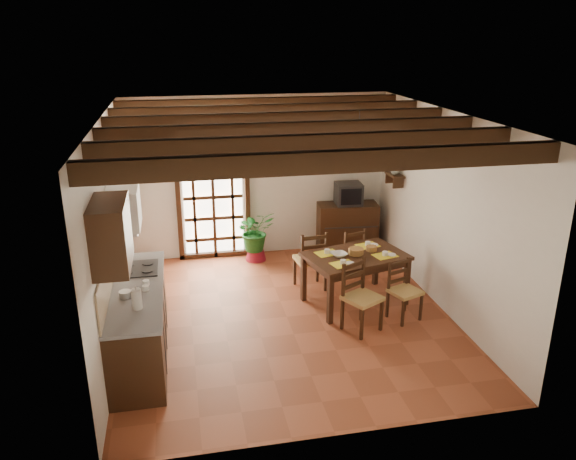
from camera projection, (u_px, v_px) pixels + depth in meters
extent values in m
plane|color=brown|center=(287.00, 317.00, 7.89)|extent=(5.00, 5.00, 0.00)
cube|color=silver|center=(258.00, 177.00, 9.72)|extent=(4.50, 0.02, 2.80)
cube|color=silver|center=(340.00, 310.00, 5.11)|extent=(4.50, 0.02, 2.80)
cube|color=silver|center=(110.00, 234.00, 7.00)|extent=(0.02, 5.00, 2.80)
cube|color=silver|center=(444.00, 212.00, 7.83)|extent=(0.02, 5.00, 2.80)
cube|color=white|center=(286.00, 116.00, 6.94)|extent=(4.50, 5.00, 0.02)
cube|color=black|center=(332.00, 162.00, 5.04)|extent=(4.50, 0.14, 0.20)
cube|color=black|center=(310.00, 144.00, 5.82)|extent=(4.50, 0.14, 0.20)
cube|color=black|center=(293.00, 130.00, 6.59)|extent=(4.50, 0.14, 0.20)
cube|color=black|center=(280.00, 120.00, 7.37)|extent=(4.50, 0.14, 0.20)
cube|color=black|center=(270.00, 111.00, 8.14)|extent=(4.50, 0.14, 0.20)
cube|color=black|center=(261.00, 104.00, 8.92)|extent=(4.50, 0.14, 0.20)
cube|color=white|center=(213.00, 196.00, 9.66)|extent=(1.01, 0.02, 2.11)
cube|color=black|center=(210.00, 131.00, 9.23)|extent=(1.26, 0.10, 0.08)
cube|color=black|center=(178.00, 199.00, 9.51)|extent=(0.08, 0.10, 2.28)
cube|color=black|center=(247.00, 195.00, 9.73)|extent=(0.08, 0.10, 2.28)
cube|color=black|center=(213.00, 197.00, 9.60)|extent=(1.01, 0.03, 2.02)
cube|color=black|center=(139.00, 323.00, 6.82)|extent=(0.60, 2.20, 0.88)
cube|color=slate|center=(136.00, 289.00, 6.67)|extent=(0.64, 2.25, 0.04)
cube|color=tan|center=(109.00, 273.00, 6.54)|extent=(0.02, 2.20, 0.50)
cube|color=black|center=(111.00, 235.00, 5.68)|extent=(0.35, 0.80, 0.70)
cube|color=white|center=(123.00, 208.00, 6.87)|extent=(0.38, 0.60, 0.50)
cube|color=silver|center=(126.00, 229.00, 6.96)|extent=(0.32, 0.55, 0.04)
cube|color=black|center=(138.00, 269.00, 7.17)|extent=(0.50, 0.55, 0.02)
cylinder|color=white|center=(137.00, 299.00, 6.12)|extent=(0.11, 0.11, 0.24)
cylinder|color=silver|center=(125.00, 295.00, 6.40)|extent=(0.14, 0.14, 0.10)
cube|color=#331C10|center=(356.00, 256.00, 8.07)|extent=(1.58, 1.23, 0.05)
cube|color=#331C10|center=(356.00, 261.00, 8.09)|extent=(1.42, 1.10, 0.10)
cube|color=#331C10|center=(376.00, 263.00, 8.79)|extent=(0.09, 0.09, 0.71)
cube|color=#331C10|center=(304.00, 278.00, 8.26)|extent=(0.09, 0.09, 0.71)
cube|color=#331C10|center=(407.00, 282.00, 8.13)|extent=(0.09, 0.09, 0.71)
cube|color=#331C10|center=(330.00, 300.00, 7.60)|extent=(0.09, 0.09, 0.71)
cube|color=tan|center=(362.00, 298.00, 7.39)|extent=(0.59, 0.58, 0.05)
cube|color=black|center=(353.00, 277.00, 7.44)|extent=(0.40, 0.24, 0.48)
cube|color=black|center=(362.00, 314.00, 7.47)|extent=(0.56, 0.55, 0.47)
cube|color=tan|center=(405.00, 292.00, 7.70)|extent=(0.49, 0.48, 0.05)
cube|color=black|center=(398.00, 274.00, 7.76)|extent=(0.37, 0.16, 0.42)
cube|color=black|center=(404.00, 305.00, 7.77)|extent=(0.46, 0.45, 0.41)
cube|color=tan|center=(310.00, 259.00, 8.62)|extent=(0.48, 0.46, 0.05)
cube|color=black|center=(314.00, 249.00, 8.38)|extent=(0.44, 0.08, 0.48)
cube|color=black|center=(310.00, 274.00, 8.70)|extent=(0.46, 0.44, 0.47)
cube|color=tan|center=(349.00, 254.00, 8.93)|extent=(0.50, 0.49, 0.05)
cube|color=black|center=(355.00, 244.00, 8.71)|extent=(0.40, 0.14, 0.45)
cube|color=black|center=(348.00, 267.00, 9.00)|extent=(0.47, 0.46, 0.44)
cube|color=yellow|center=(337.00, 262.00, 7.79)|extent=(0.32, 0.24, 0.01)
cube|color=yellow|center=(384.00, 258.00, 7.92)|extent=(0.32, 0.24, 0.01)
cube|color=yellow|center=(328.00, 251.00, 8.19)|extent=(0.32, 0.24, 0.01)
cube|color=yellow|center=(374.00, 247.00, 8.32)|extent=(0.32, 0.24, 0.01)
cylinder|color=olive|center=(356.00, 251.00, 8.04)|extent=(0.22, 0.22, 0.09)
imported|color=white|center=(339.00, 255.00, 7.99)|extent=(0.26, 0.26, 0.05)
cube|color=black|center=(347.00, 228.00, 10.08)|extent=(1.09, 0.57, 0.90)
cube|color=black|center=(348.00, 194.00, 9.86)|extent=(0.47, 0.43, 0.38)
cube|color=black|center=(352.00, 197.00, 9.68)|extent=(0.36, 0.04, 0.29)
cube|color=white|center=(343.00, 154.00, 9.86)|extent=(0.25, 0.03, 0.32)
cone|color=maroon|center=(256.00, 254.00, 9.81)|extent=(0.36, 0.36, 0.22)
imported|color=#144C19|center=(255.00, 229.00, 9.65)|extent=(1.96, 1.79, 1.86)
cube|color=black|center=(395.00, 175.00, 9.24)|extent=(0.20, 0.42, 0.03)
cube|color=black|center=(398.00, 183.00, 9.11)|extent=(0.18, 0.03, 0.18)
cube|color=black|center=(391.00, 178.00, 9.43)|extent=(0.18, 0.03, 0.18)
imported|color=#B2BFB2|center=(395.00, 169.00, 9.21)|extent=(0.15, 0.15, 0.15)
sphere|color=yellow|center=(396.00, 156.00, 9.14)|extent=(0.14, 0.14, 0.14)
cylinder|color=#144C19|center=(395.00, 165.00, 9.19)|extent=(0.01, 0.01, 0.28)
cube|color=brown|center=(402.00, 145.00, 9.09)|extent=(0.03, 0.32, 0.32)
cube|color=#C3B292|center=(401.00, 145.00, 9.08)|extent=(0.01, 0.26, 0.26)
cylinder|color=black|center=(359.00, 136.00, 7.58)|extent=(0.01, 0.01, 0.70)
cone|color=beige|center=(357.00, 163.00, 7.70)|extent=(0.36, 0.36, 0.14)
sphere|color=#FFD88C|center=(357.00, 169.00, 7.73)|extent=(0.09, 0.09, 0.09)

